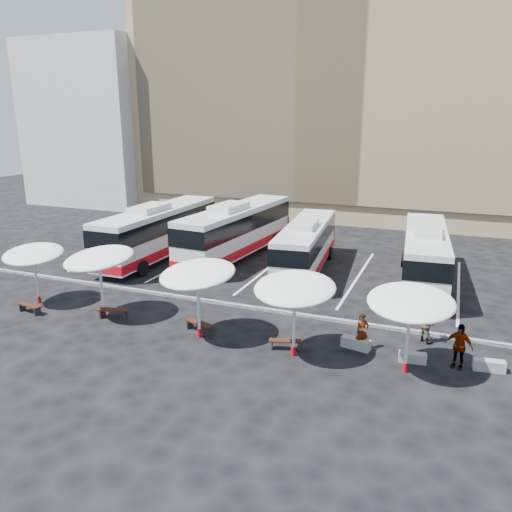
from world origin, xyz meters
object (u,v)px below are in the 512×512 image
at_px(wood_bench_1, 113,311).
at_px(conc_bench_1, 413,358).
at_px(wood_bench_0, 29,306).
at_px(bus_1, 237,229).
at_px(conc_bench_0, 356,343).
at_px(wood_bench_3, 285,342).
at_px(passenger_2, 459,346).
at_px(sunshade_0, 33,254).
at_px(sunshade_1, 99,259).
at_px(wood_bench_2, 199,324).
at_px(conc_bench_2, 489,365).
at_px(bus_2, 306,245).
at_px(bus_3, 425,254).
at_px(sunshade_2, 198,274).
at_px(passenger_1, 427,324).
at_px(sunshade_4, 411,302).
at_px(bus_0, 159,230).
at_px(passenger_0, 362,332).
at_px(sunshade_3, 295,288).

bearing_deg(wood_bench_1, conc_bench_1, 2.96).
bearing_deg(wood_bench_0, bus_1, 67.73).
bearing_deg(conc_bench_0, wood_bench_3, -156.69).
height_order(wood_bench_1, passenger_2, passenger_2).
relative_size(sunshade_0, conc_bench_0, 3.22).
bearing_deg(passenger_2, sunshade_1, -158.20).
distance_m(wood_bench_2, conc_bench_2, 12.69).
relative_size(bus_2, wood_bench_0, 7.35).
distance_m(bus_3, conc_bench_2, 11.14).
bearing_deg(conc_bench_1, wood_bench_1, -177.04).
relative_size(sunshade_2, passenger_1, 2.64).
xyz_separation_m(sunshade_4, conc_bench_2, (3.14, 1.36, -2.76)).
bearing_deg(wood_bench_0, conc_bench_2, 5.67).
height_order(sunshade_1, wood_bench_0, sunshade_1).
bearing_deg(wood_bench_1, wood_bench_3, -0.54).
height_order(conc_bench_1, conc_bench_2, conc_bench_2).
relative_size(sunshade_0, passenger_1, 2.44).
bearing_deg(conc_bench_1, wood_bench_0, -174.66).
distance_m(bus_0, conc_bench_2, 23.50).
bearing_deg(passenger_2, bus_3, 119.89).
distance_m(bus_3, passenger_1, 8.70).
xyz_separation_m(sunshade_1, sunshade_4, (15.02, -0.28, -0.09)).
xyz_separation_m(wood_bench_0, wood_bench_2, (9.36, 1.16, 0.03)).
height_order(sunshade_1, passenger_2, sunshade_1).
distance_m(conc_bench_0, passenger_2, 4.23).
bearing_deg(sunshade_2, bus_2, 81.83).
relative_size(bus_1, passenger_2, 6.77).
relative_size(bus_1, sunshade_4, 3.69).
bearing_deg(wood_bench_2, conc_bench_2, 4.62).
xyz_separation_m(sunshade_1, wood_bench_2, (5.51, 0.06, -2.69)).
height_order(bus_0, sunshade_2, bus_0).
bearing_deg(wood_bench_0, sunshade_2, 4.09).
xyz_separation_m(bus_2, passenger_0, (5.56, -10.19, -0.98)).
distance_m(bus_0, bus_2, 10.75).
xyz_separation_m(sunshade_4, conc_bench_0, (-2.24, 1.36, -2.74)).
xyz_separation_m(wood_bench_2, wood_bench_3, (4.39, -0.22, -0.05)).
bearing_deg(sunshade_2, bus_1, 106.62).
relative_size(sunshade_2, conc_bench_0, 3.48).
relative_size(sunshade_4, conc_bench_2, 2.90).
bearing_deg(wood_bench_1, bus_3, 39.43).
bearing_deg(sunshade_0, sunshade_4, -1.50).
xyz_separation_m(wood_bench_1, wood_bench_3, (9.24, -0.09, -0.04)).
bearing_deg(bus_1, wood_bench_0, -107.23).
xyz_separation_m(bus_1, conc_bench_0, (10.94, -11.70, -1.83)).
distance_m(bus_0, bus_3, 18.15).
distance_m(sunshade_4, wood_bench_3, 5.77).
bearing_deg(conc_bench_0, passenger_2, -2.85).
xyz_separation_m(conc_bench_0, passenger_0, (0.24, 0.04, 0.58)).
height_order(sunshade_3, sunshade_4, sunshade_3).
bearing_deg(wood_bench_2, conc_bench_0, 8.00).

